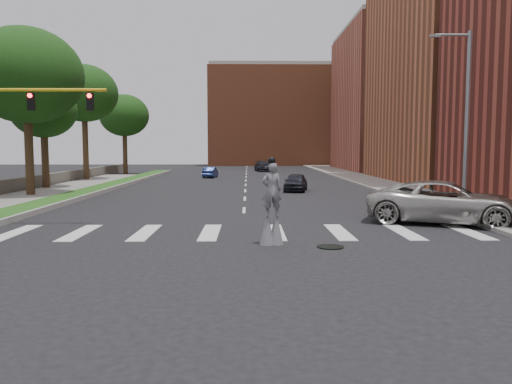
{
  "coord_description": "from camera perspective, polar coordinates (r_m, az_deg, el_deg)",
  "views": [
    {
      "loc": [
        0.22,
        -18.57,
        3.38
      ],
      "look_at": [
        0.52,
        0.06,
        1.7
      ],
      "focal_mm": 35.0,
      "sensor_mm": 36.0,
      "label": 1
    }
  ],
  "objects": [
    {
      "name": "stone_wall",
      "position": [
        44.16,
        -23.87,
        1.04
      ],
      "size": [
        0.5,
        56.0,
        1.1
      ],
      "primitive_type": "cube",
      "color": "#58544C",
      "rests_on": "ground"
    },
    {
      "name": "ground_plane",
      "position": [
        18.88,
        -1.57,
        -5.16
      ],
      "size": [
        160.0,
        160.0,
        0.0
      ],
      "primitive_type": "plane",
      "color": "black",
      "rests_on": "ground"
    },
    {
      "name": "car_near",
      "position": [
        38.52,
        4.56,
        1.13
      ],
      "size": [
        2.33,
        4.27,
        1.38
      ],
      "primitive_type": "imported",
      "rotation": [
        0.0,
        0.0,
        -0.18
      ],
      "color": "black",
      "rests_on": "ground"
    },
    {
      "name": "car_mid",
      "position": [
        55.85,
        -5.23,
        2.26
      ],
      "size": [
        1.58,
        3.65,
        1.17
      ],
      "primitive_type": "imported",
      "rotation": [
        0.0,
        0.0,
        3.04
      ],
      "color": "navy",
      "rests_on": "ground"
    },
    {
      "name": "manhole",
      "position": [
        17.13,
        8.49,
        -6.21
      ],
      "size": [
        0.9,
        0.9,
        0.04
      ],
      "primitive_type": "cylinder",
      "color": "black",
      "rests_on": "ground"
    },
    {
      "name": "tree_3",
      "position": [
        43.08,
        -23.14,
        8.56
      ],
      "size": [
        5.15,
        5.15,
        8.49
      ],
      "color": "#372516",
      "rests_on": "ground"
    },
    {
      "name": "building_far",
      "position": [
        76.06,
        15.98,
        9.95
      ],
      "size": [
        16.0,
        22.0,
        20.0
      ],
      "primitive_type": "cube",
      "color": "#B95A44",
      "rests_on": "ground"
    },
    {
      "name": "tree_4",
      "position": [
        52.75,
        -19.07,
        10.58
      ],
      "size": [
        6.6,
        6.6,
        11.48
      ],
      "color": "#372516",
      "rests_on": "ground"
    },
    {
      "name": "tree_2",
      "position": [
        37.28,
        -24.79,
        11.95
      ],
      "size": [
        7.47,
        7.47,
        11.3
      ],
      "color": "#372516",
      "rests_on": "ground"
    },
    {
      "name": "tree_5",
      "position": [
        63.68,
        -14.83,
        8.43
      ],
      "size": [
        5.99,
        5.99,
        9.8
      ],
      "color": "#372516",
      "rests_on": "ground"
    },
    {
      "name": "building_mid",
      "position": [
        53.92,
        23.66,
        13.92
      ],
      "size": [
        16.0,
        22.0,
        24.0
      ],
      "primitive_type": "cube",
      "color": "#A25433",
      "rests_on": "ground"
    },
    {
      "name": "median_curb",
      "position": [
        40.15,
        -16.32,
        0.31
      ],
      "size": [
        0.2,
        60.0,
        0.28
      ],
      "primitive_type": "cube",
      "color": "#979792",
      "rests_on": "ground"
    },
    {
      "name": "stilt_performer",
      "position": [
        17.28,
        1.79,
        -1.92
      ],
      "size": [
        0.84,
        0.58,
        3.05
      ],
      "rotation": [
        0.0,
        0.0,
        3.32
      ],
      "color": "#372516",
      "rests_on": "ground"
    },
    {
      "name": "car_far",
      "position": [
        70.25,
        0.83,
        2.98
      ],
      "size": [
        2.67,
        5.23,
        1.45
      ],
      "primitive_type": "imported",
      "rotation": [
        0.0,
        0.0,
        0.13
      ],
      "color": "black",
      "rests_on": "ground"
    },
    {
      "name": "traffic_signal",
      "position": [
        23.79,
        -25.95,
        6.49
      ],
      "size": [
        5.3,
        0.23,
        6.2
      ],
      "color": "black",
      "rests_on": "ground"
    },
    {
      "name": "building_backdrop",
      "position": [
        96.91,
        2.53,
        8.47
      ],
      "size": [
        26.0,
        14.0,
        18.0
      ],
      "primitive_type": "cube",
      "color": "#A25433",
      "rests_on": "ground"
    },
    {
      "name": "sidewalk_right",
      "position": [
        45.39,
        14.79,
        0.82
      ],
      "size": [
        5.0,
        90.0,
        0.18
      ],
      "primitive_type": "cube",
      "color": "slate",
      "rests_on": "ground"
    },
    {
      "name": "suv_crossing",
      "position": [
        23.62,
        20.92,
        -1.11
      ],
      "size": [
        7.48,
        5.55,
        1.89
      ],
      "primitive_type": "imported",
      "rotation": [
        0.0,
        0.0,
        1.17
      ],
      "color": "#ABA8A1",
      "rests_on": "ground"
    },
    {
      "name": "grass_median",
      "position": [
        40.44,
        -17.76,
        0.29
      ],
      "size": [
        2.0,
        60.0,
        0.25
      ],
      "primitive_type": "cube",
      "color": "#1F4F16",
      "rests_on": "ground"
    },
    {
      "name": "streetlight",
      "position": [
        26.83,
        22.78,
        7.99
      ],
      "size": [
        2.05,
        0.2,
        9.0
      ],
      "color": "slate",
      "rests_on": "ground"
    }
  ]
}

